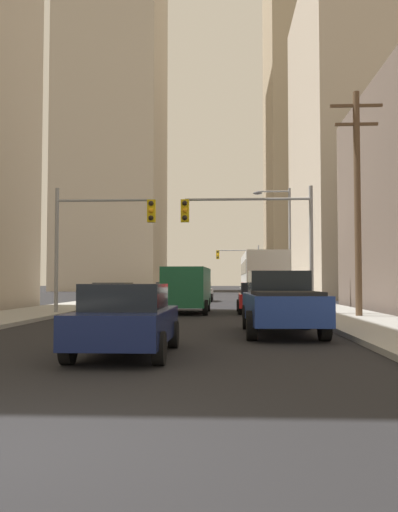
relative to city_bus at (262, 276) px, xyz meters
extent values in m
plane|color=black|center=(-4.43, -31.52, -1.93)|extent=(400.00, 400.00, 0.00)
cube|color=#9E9E99|center=(-11.63, 18.48, -1.85)|extent=(3.70, 160.00, 0.15)
cube|color=#9E9E99|center=(2.77, 18.48, -1.85)|extent=(3.70, 160.00, 0.15)
cube|color=silver|center=(0.00, -0.01, 0.02)|extent=(2.51, 11.50, 2.90)
cube|color=black|center=(-1.26, -0.01, 0.54)|extent=(0.03, 10.58, 0.80)
cube|color=red|center=(-1.26, -0.01, -0.56)|extent=(0.02, 10.58, 0.28)
cylinder|color=black|center=(-1.17, 4.02, -1.43)|extent=(0.32, 1.00, 1.00)
cylinder|color=black|center=(1.18, 4.02, -1.43)|extent=(0.32, 1.00, 1.00)
cylinder|color=black|center=(-1.17, -3.23, -1.43)|extent=(0.32, 1.00, 1.00)
cylinder|color=black|center=(1.18, -3.23, -1.43)|extent=(0.32, 1.00, 1.00)
cube|color=navy|center=(-0.76, -20.27, -1.13)|extent=(2.14, 5.45, 0.80)
cube|color=black|center=(-0.76, -19.29, -0.38)|extent=(1.85, 1.85, 0.70)
cube|color=black|center=(-0.76, -21.62, -0.68)|extent=(1.82, 2.42, 0.10)
cylinder|color=black|center=(-1.72, -18.54, -1.53)|extent=(0.28, 0.80, 0.80)
cylinder|color=black|center=(0.20, -18.54, -1.53)|extent=(0.28, 0.80, 0.80)
cylinder|color=black|center=(-1.72, -21.99, -1.53)|extent=(0.28, 0.80, 0.80)
cylinder|color=black|center=(0.20, -21.99, -1.53)|extent=(0.28, 0.80, 0.80)
cube|color=#195938|center=(-4.34, -9.56, -0.62)|extent=(2.17, 5.26, 1.90)
cube|color=black|center=(-4.34, -6.96, -0.20)|extent=(1.76, 0.08, 0.60)
cylinder|color=black|center=(-5.30, -7.90, -1.57)|extent=(0.24, 0.72, 0.72)
cylinder|color=black|center=(-3.38, -7.90, -1.57)|extent=(0.24, 0.72, 0.72)
cylinder|color=black|center=(-5.30, -11.22, -1.57)|extent=(0.24, 0.72, 0.72)
cylinder|color=black|center=(-3.38, -11.22, -1.57)|extent=(0.24, 0.72, 0.72)
cube|color=#141E4C|center=(-4.51, -25.04, -1.28)|extent=(1.81, 4.20, 0.65)
cube|color=black|center=(-4.51, -25.19, -0.68)|extent=(1.59, 1.90, 0.55)
cylinder|color=black|center=(-5.37, -23.70, -1.61)|extent=(0.22, 0.64, 0.64)
cylinder|color=black|center=(-3.65, -23.70, -1.61)|extent=(0.22, 0.64, 0.64)
cylinder|color=black|center=(-5.37, -26.38, -1.61)|extent=(0.22, 0.64, 0.64)
cylinder|color=black|center=(-3.65, -26.38, -1.61)|extent=(0.22, 0.64, 0.64)
cube|color=#C6B793|center=(-7.97, -9.89, -1.28)|extent=(1.95, 4.26, 0.65)
cube|color=black|center=(-7.97, -10.04, -0.68)|extent=(1.65, 1.95, 0.55)
cylinder|color=black|center=(-8.84, -8.54, -1.61)|extent=(0.22, 0.64, 0.64)
cylinder|color=black|center=(-7.11, -8.54, -1.61)|extent=(0.22, 0.64, 0.64)
cylinder|color=black|center=(-8.84, -11.23, -1.61)|extent=(0.22, 0.64, 0.64)
cylinder|color=black|center=(-7.11, -11.23, -1.61)|extent=(0.22, 0.64, 0.64)
cube|color=maroon|center=(-0.88, -9.27, -1.28)|extent=(1.84, 4.22, 0.65)
cube|color=black|center=(-0.88, -9.42, -0.68)|extent=(1.60, 1.92, 0.55)
cylinder|color=black|center=(-1.74, -7.93, -1.61)|extent=(0.22, 0.64, 0.64)
cylinder|color=black|center=(-0.02, -7.93, -1.61)|extent=(0.22, 0.64, 0.64)
cylinder|color=black|center=(-1.74, -10.62, -1.61)|extent=(0.22, 0.64, 0.64)
cylinder|color=black|center=(-0.02, -10.62, -1.61)|extent=(0.22, 0.64, 0.64)
cube|color=slate|center=(-4.46, 6.87, -1.28)|extent=(1.96, 4.27, 0.65)
cube|color=black|center=(-4.46, 6.72, -0.68)|extent=(1.66, 1.96, 0.55)
cylinder|color=black|center=(-5.33, 8.22, -1.61)|extent=(0.22, 0.64, 0.64)
cylinder|color=black|center=(-3.60, 8.22, -1.61)|extent=(0.22, 0.64, 0.64)
cylinder|color=black|center=(-5.33, 5.53, -1.61)|extent=(0.22, 0.64, 0.64)
cylinder|color=black|center=(-3.60, 5.53, -1.61)|extent=(0.22, 0.64, 0.64)
cube|color=#B7BABF|center=(-7.89, 12.75, -1.28)|extent=(1.90, 4.24, 0.65)
cube|color=black|center=(-7.89, 12.60, -0.68)|extent=(1.63, 1.94, 0.55)
cylinder|color=black|center=(-8.76, 14.09, -1.61)|extent=(0.22, 0.64, 0.64)
cylinder|color=black|center=(-7.03, 14.09, -1.61)|extent=(0.22, 0.64, 0.64)
cylinder|color=black|center=(-8.76, 11.41, -1.61)|extent=(0.22, 0.64, 0.64)
cylinder|color=black|center=(-7.03, 11.41, -1.61)|extent=(0.22, 0.64, 0.64)
cylinder|color=gray|center=(-10.38, -11.48, 1.07)|extent=(0.18, 0.18, 6.00)
cylinder|color=gray|center=(-8.14, -11.48, 3.47)|extent=(4.49, 0.12, 0.12)
cube|color=gold|center=(-5.89, -11.48, 2.95)|extent=(0.38, 0.30, 1.05)
sphere|color=black|center=(-5.89, -11.65, 3.29)|extent=(0.24, 0.24, 0.24)
sphere|color=#F9A514|center=(-5.89, -11.65, 2.95)|extent=(0.24, 0.24, 0.24)
sphere|color=black|center=(-5.89, -11.65, 2.61)|extent=(0.24, 0.24, 0.24)
cylinder|color=gray|center=(1.52, -11.48, 1.07)|extent=(0.18, 0.18, 6.00)
cylinder|color=gray|center=(-1.40, -11.48, 3.47)|extent=(5.84, 0.12, 0.12)
cube|color=gold|center=(-4.32, -11.48, 2.95)|extent=(0.38, 0.30, 1.05)
sphere|color=black|center=(-4.32, -11.65, 3.29)|extent=(0.24, 0.24, 0.24)
sphere|color=#F9A514|center=(-4.32, -11.65, 2.95)|extent=(0.24, 0.24, 0.24)
sphere|color=black|center=(-4.32, -11.65, 2.61)|extent=(0.24, 0.24, 0.24)
cylinder|color=gray|center=(1.52, 29.32, 1.07)|extent=(0.18, 0.18, 6.00)
cylinder|color=gray|center=(-0.96, 29.32, 3.47)|extent=(4.96, 0.12, 0.12)
cube|color=gold|center=(-3.44, 29.32, 2.95)|extent=(0.38, 0.30, 1.05)
sphere|color=black|center=(-3.44, 29.15, 3.29)|extent=(0.24, 0.24, 0.24)
sphere|color=#F9A514|center=(-3.44, 29.15, 2.95)|extent=(0.24, 0.24, 0.24)
sphere|color=black|center=(-3.44, 29.15, 2.61)|extent=(0.24, 0.24, 0.24)
cylinder|color=brown|center=(3.14, -13.56, 2.89)|extent=(0.28, 0.28, 9.65)
cube|color=brown|center=(3.14, -13.56, 7.12)|extent=(2.20, 0.12, 0.12)
cube|color=brown|center=(3.14, -13.56, 6.32)|extent=(1.80, 0.12, 0.12)
cylinder|color=gray|center=(1.62, -2.26, 1.82)|extent=(0.16, 0.16, 7.50)
cylinder|color=gray|center=(0.61, -2.26, 5.37)|extent=(2.02, 0.10, 0.10)
ellipsoid|color=#4C4C51|center=(-0.40, -2.26, 5.27)|extent=(0.56, 0.32, 0.20)
cube|color=#B7A893|center=(-22.79, 59.48, 32.40)|extent=(17.34, 20.34, 68.67)
cube|color=#B7A893|center=(12.94, 19.75, 14.32)|extent=(14.98, 22.78, 32.50)
cube|color=tan|center=(14.44, 61.35, 27.68)|extent=(18.58, 22.87, 59.22)
camera|label=1|loc=(-2.39, -36.48, -0.37)|focal=37.90mm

